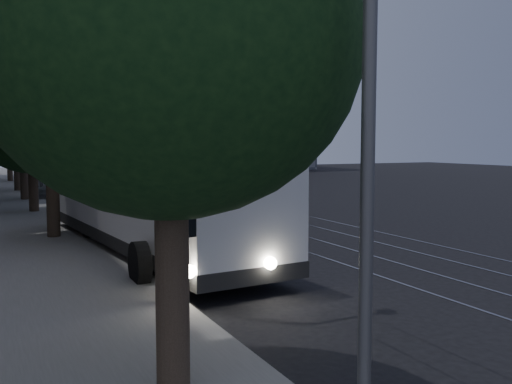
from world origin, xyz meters
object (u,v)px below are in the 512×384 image
object	(u,v)px
car_white_c	(52,183)
streetlamp_far	(46,100)
car_white_a	(87,188)
car_white_d	(45,176)
pickup_silver	(107,201)
car_white_b	(61,186)
trolleybus	(146,192)
streetlamp_near	(195,32)

from	to	relation	value
car_white_c	streetlamp_far	bearing A→B (deg)	-85.86
car_white_a	car_white_d	world-z (taller)	car_white_d
pickup_silver	streetlamp_far	bearing A→B (deg)	101.66
pickup_silver	streetlamp_far	size ratio (longest dim) A/B	0.66
car_white_a	streetlamp_far	size ratio (longest dim) A/B	0.45
car_white_b	car_white_c	world-z (taller)	car_white_b
trolleybus	car_white_d	size ratio (longest dim) A/B	2.88
trolleybus	streetlamp_near	size ratio (longest dim) A/B	1.47
car_white_c	trolleybus	bearing A→B (deg)	-77.05
car_white_a	car_white_d	xyz separation A→B (m)	(-1.06, 12.92, 0.04)
streetlamp_near	streetlamp_far	bearing A→B (deg)	90.60
pickup_silver	car_white_c	distance (m)	16.97
streetlamp_near	car_white_d	bearing A→B (deg)	89.20
car_white_d	streetlamp_near	size ratio (longest dim) A/B	0.51
car_white_b	streetlamp_near	size ratio (longest dim) A/B	0.53
car_white_a	pickup_silver	bearing A→B (deg)	-78.07
pickup_silver	car_white_c	size ratio (longest dim) A/B	1.73
car_white_b	streetlamp_far	world-z (taller)	streetlamp_far
car_white_b	streetlamp_far	distance (m)	5.20
car_white_a	car_white_d	bearing A→B (deg)	110.89
streetlamp_far	car_white_b	bearing A→B (deg)	18.90
trolleybus	pickup_silver	distance (m)	7.18
car_white_b	trolleybus	bearing A→B (deg)	-72.79
car_white_c	streetlamp_near	world-z (taller)	streetlamp_near
trolleybus	car_white_c	distance (m)	24.11
car_white_b	streetlamp_far	bearing A→B (deg)	-144.48
car_white_d	car_white_b	bearing A→B (deg)	-68.77
trolleybus	car_white_b	size ratio (longest dim) A/B	2.75
pickup_silver	streetlamp_far	xyz separation A→B (m)	(-1.14, 11.72, 4.96)
car_white_d	car_white_a	bearing A→B (deg)	-64.10
trolleybus	car_white_d	distance (m)	29.15
pickup_silver	car_white_b	bearing A→B (deg)	97.89
car_white_b	car_white_d	distance (m)	10.03
car_white_c	streetlamp_far	size ratio (longest dim) A/B	0.38
pickup_silver	streetlamp_near	size ratio (longest dim) A/B	0.70
car_white_b	car_white_d	world-z (taller)	car_white_d
pickup_silver	car_white_b	xyz separation A→B (m)	(-0.37, 11.98, -0.18)
streetlamp_far	car_white_c	bearing A→B (deg)	81.67
trolleybus	car_white_a	size ratio (longest dim) A/B	3.06
car_white_c	car_white_d	bearing A→B (deg)	102.47
trolleybus	car_white_a	bearing A→B (deg)	81.73
trolleybus	car_white_b	distance (m)	19.13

